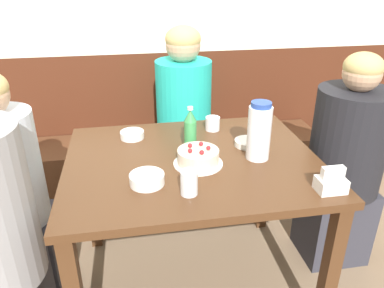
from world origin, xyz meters
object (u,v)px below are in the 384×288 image
object	(u,v)px
glass_tumbler_short	(213,124)
person_pale_blue_shirt	(13,203)
bowl_rice_small	(147,179)
person_dark_striped	(344,165)
bowl_side_dish	(132,135)
bench_seat	(172,169)
napkin_holder	(331,182)
glass_water_tall	(189,183)
birthday_cake	(198,157)
person_teal_shirt	(184,127)
water_pitcher	(259,131)
soju_bottle	(190,130)
bowl_soup_white	(247,143)

from	to	relation	value
glass_tumbler_short	person_pale_blue_shirt	xyz separation A→B (m)	(-0.99, -0.22, -0.24)
bowl_rice_small	person_dark_striped	world-z (taller)	person_dark_striped
bowl_side_dish	bowl_rice_small	bearing A→B (deg)	-84.45
bench_seat	person_pale_blue_shirt	size ratio (longest dim) A/B	1.78
glass_tumbler_short	person_pale_blue_shirt	bearing A→B (deg)	-167.37
bowl_rice_small	bowl_side_dish	xyz separation A→B (m)	(-0.04, 0.46, -0.00)
bowl_rice_small	person_dark_striped	distance (m)	1.09
napkin_holder	glass_water_tall	world-z (taller)	napkin_holder
birthday_cake	glass_tumbler_short	size ratio (longest dim) A/B	2.86
bowl_side_dish	glass_tumbler_short	distance (m)	0.43
napkin_holder	bowl_side_dish	world-z (taller)	napkin_holder
bowl_rice_small	bowl_side_dish	world-z (taller)	bowl_rice_small
glass_tumbler_short	person_dark_striped	bearing A→B (deg)	-18.16
bench_seat	person_teal_shirt	world-z (taller)	person_teal_shirt
water_pitcher	glass_tumbler_short	distance (m)	0.38
water_pitcher	bowl_rice_small	distance (m)	0.54
soju_bottle	glass_water_tall	distance (m)	0.39
water_pitcher	glass_water_tall	bearing A→B (deg)	-145.80
glass_water_tall	person_dark_striped	xyz separation A→B (m)	(0.89, 0.37, -0.21)
soju_bottle	glass_water_tall	bearing A→B (deg)	-100.51
person_teal_shirt	birthday_cake	bearing A→B (deg)	-4.13
glass_tumbler_short	person_dark_striped	size ratio (longest dim) A/B	0.06
soju_bottle	bowl_soup_white	xyz separation A→B (m)	(0.28, -0.01, -0.09)
bowl_rice_small	bench_seat	bearing A→B (deg)	77.89
napkin_holder	person_pale_blue_shirt	world-z (taller)	person_pale_blue_shirt
person_dark_striped	water_pitcher	bearing A→B (deg)	13.62
bowl_soup_white	bowl_side_dish	bearing A→B (deg)	161.17
person_pale_blue_shirt	bowl_rice_small	bearing A→B (deg)	-23.65
bowl_soup_white	bowl_rice_small	world-z (taller)	bowl_rice_small
napkin_holder	person_teal_shirt	distance (m)	1.16
bowl_rice_small	bowl_soup_white	bearing A→B (deg)	28.32
glass_water_tall	person_teal_shirt	xyz separation A→B (m)	(0.13, 0.99, -0.19)
bowl_rice_small	person_pale_blue_shirt	bearing A→B (deg)	156.35
bench_seat	bowl_side_dish	distance (m)	0.81
bench_seat	person_teal_shirt	xyz separation A→B (m)	(0.07, -0.12, 0.37)
bowl_side_dish	glass_tumbler_short	xyz separation A→B (m)	(0.42, 0.03, 0.02)
bench_seat	soju_bottle	xyz separation A→B (m)	(0.01, -0.73, 0.61)
glass_water_tall	person_dark_striped	world-z (taller)	person_dark_striped
bowl_side_dish	person_pale_blue_shirt	distance (m)	0.64
glass_water_tall	glass_tumbler_short	distance (m)	0.63
bench_seat	person_teal_shirt	size ratio (longest dim) A/B	1.68
bench_seat	napkin_holder	distance (m)	1.39
glass_tumbler_short	person_teal_shirt	size ratio (longest dim) A/B	0.06
glass_tumbler_short	person_pale_blue_shirt	size ratio (longest dim) A/B	0.07
glass_water_tall	person_dark_striped	bearing A→B (deg)	22.59
water_pitcher	glass_tumbler_short	bearing A→B (deg)	110.21
water_pitcher	person_teal_shirt	bearing A→B (deg)	106.35
bench_seat	person_dark_striped	distance (m)	1.16
bench_seat	person_pale_blue_shirt	distance (m)	1.15
bowl_soup_white	person_dark_striped	size ratio (longest dim) A/B	0.11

